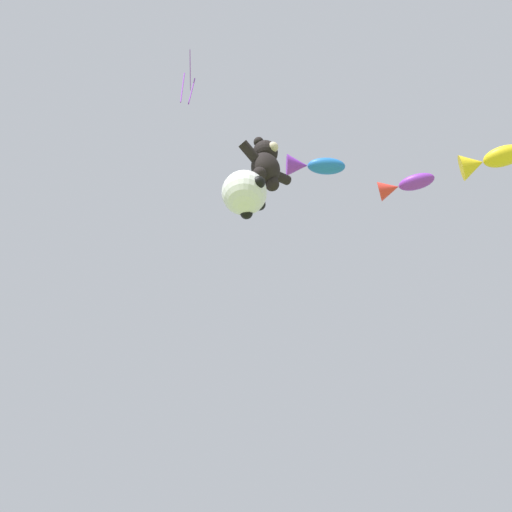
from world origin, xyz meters
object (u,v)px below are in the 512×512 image
teddy_bear_kite (266,163)px  soccer_ball_kite (245,193)px  fish_kite_cobalt (312,166)px  diamond_kite (190,73)px  fish_kite_goldfin (488,161)px  fish_kite_violet (403,186)px

teddy_bear_kite → soccer_ball_kite: 1.72m
soccer_ball_kite → fish_kite_cobalt: bearing=-2.4°
diamond_kite → soccer_ball_kite: bearing=-24.6°
teddy_bear_kite → soccer_ball_kite: teddy_bear_kite is taller
teddy_bear_kite → fish_kite_goldfin: (5.40, -3.76, 1.69)m
soccer_ball_kite → fish_kite_cobalt: fish_kite_cobalt is taller
teddy_bear_kite → fish_kite_violet: 4.69m
soccer_ball_kite → fish_kite_goldfin: (5.95, -3.93, 3.30)m
soccer_ball_kite → fish_kite_violet: bearing=-20.4°
teddy_bear_kite → soccer_ball_kite: size_ratio=1.51×
teddy_bear_kite → diamond_kite: diamond_kite is taller
fish_kite_violet → fish_kite_goldfin: bearing=-60.5°
fish_kite_violet → soccer_ball_kite: bearing=159.6°
fish_kite_cobalt → teddy_bear_kite: bearing=-178.2°
teddy_bear_kite → fish_kite_goldfin: 6.79m
soccer_ball_kite → fish_kite_goldfin: size_ratio=0.62×
soccer_ball_kite → diamond_kite: diamond_kite is taller
teddy_bear_kite → diamond_kite: size_ratio=0.61×
teddy_bear_kite → fish_kite_violet: bearing=-20.8°
soccer_ball_kite → fish_kite_goldfin: 7.86m
soccer_ball_kite → fish_kite_goldfin: fish_kite_goldfin is taller
fish_kite_cobalt → fish_kite_violet: bearing=-37.8°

